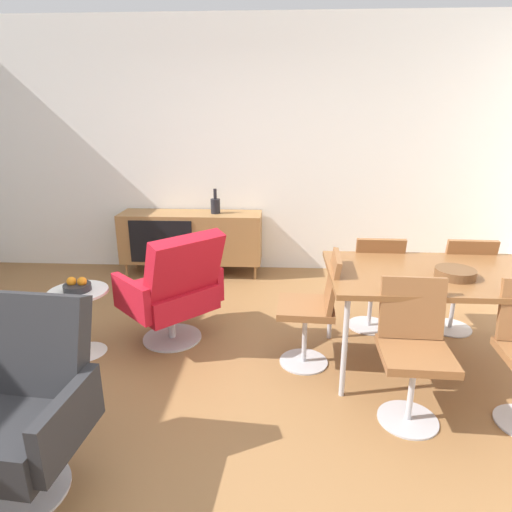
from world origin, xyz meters
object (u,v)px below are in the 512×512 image
(vase_cobalt, at_px, (215,205))
(wooden_bowl_on_table, at_px, (455,273))
(dining_chair_front_left, at_px, (414,347))
(fruit_bowl, at_px, (77,286))
(armchair_black_shell, at_px, (12,403))
(dining_chair_back_left, at_px, (374,279))
(dining_chair_back_right, at_px, (460,280))
(side_table_round, at_px, (81,315))
(sideboard, at_px, (191,237))
(dining_chair_near_window, at_px, (314,305))
(lounge_chair_red, at_px, (174,289))
(dining_table, at_px, (445,278))

(vase_cobalt, xyz_separation_m, wooden_bowl_on_table, (1.89, -1.99, -0.04))
(dining_chair_front_left, relative_size, fruit_bowl, 4.28)
(dining_chair_front_left, height_order, armchair_black_shell, armchair_black_shell)
(dining_chair_back_left, xyz_separation_m, dining_chair_back_right, (0.70, 0.00, 0.00))
(vase_cobalt, relative_size, side_table_round, 0.53)
(fruit_bowl, bearing_deg, dining_chair_back_right, 9.52)
(side_table_round, bearing_deg, armchair_black_shell, -78.71)
(sideboard, xyz_separation_m, dining_chair_back_right, (2.51, -1.33, 0.03))
(dining_chair_near_window, height_order, lounge_chair_red, lounge_chair_red)
(side_table_round, xyz_separation_m, fruit_bowl, (-0.00, 0.00, 0.23))
(dining_chair_near_window, bearing_deg, sideboard, 123.86)
(wooden_bowl_on_table, xyz_separation_m, armchair_black_shell, (-2.42, -1.09, -0.30))
(side_table_round, bearing_deg, dining_chair_back_left, 12.36)
(dining_table, relative_size, side_table_round, 3.08)
(vase_cobalt, distance_m, dining_chair_front_left, 2.90)
(wooden_bowl_on_table, bearing_deg, fruit_bowl, 176.58)
(dining_table, xyz_separation_m, dining_chair_back_right, (0.35, 0.56, -0.23))
(dining_chair_front_left, xyz_separation_m, armchair_black_shell, (-2.05, -0.64, -0.00))
(wooden_bowl_on_table, bearing_deg, dining_chair_back_left, 119.33)
(armchair_black_shell, distance_m, side_table_round, 1.29)
(wooden_bowl_on_table, xyz_separation_m, lounge_chair_red, (-1.99, 0.36, -0.30))
(dining_chair_back_left, bearing_deg, sideboard, 143.66)
(sideboard, relative_size, vase_cobalt, 5.80)
(sideboard, xyz_separation_m, dining_chair_near_window, (1.27, -1.89, 0.03))
(wooden_bowl_on_table, xyz_separation_m, dining_chair_front_left, (-0.37, -0.46, -0.30))
(lounge_chair_red, bearing_deg, dining_table, -7.46)
(armchair_black_shell, relative_size, fruit_bowl, 4.73)
(dining_table, xyz_separation_m, fruit_bowl, (-2.65, 0.06, -0.14))
(dining_chair_near_window, height_order, dining_chair_back_right, same)
(dining_chair_near_window, bearing_deg, vase_cobalt, 117.39)
(armchair_black_shell, bearing_deg, dining_table, 26.52)
(wooden_bowl_on_table, height_order, dining_chair_front_left, dining_chair_front_left)
(sideboard, distance_m, lounge_chair_red, 1.64)
(dining_table, xyz_separation_m, dining_chair_near_window, (-0.89, -0.00, -0.23))
(dining_chair_front_left, height_order, lounge_chair_red, lounge_chair_red)
(armchair_black_shell, bearing_deg, dining_chair_back_left, 40.61)
(wooden_bowl_on_table, relative_size, fruit_bowl, 1.30)
(dining_chair_front_left, xyz_separation_m, side_table_round, (-2.30, 0.61, -0.15))
(dining_chair_back_right, bearing_deg, dining_chair_near_window, -155.57)
(wooden_bowl_on_table, bearing_deg, armchair_black_shell, -155.69)
(dining_chair_front_left, bearing_deg, sideboard, 126.49)
(dining_chair_near_window, xyz_separation_m, lounge_chair_red, (-1.08, 0.26, -0.00))
(sideboard, bearing_deg, dining_chair_back_left, -36.34)
(sideboard, height_order, wooden_bowl_on_table, wooden_bowl_on_table)
(dining_table, height_order, lounge_chair_red, lounge_chair_red)
(wooden_bowl_on_table, bearing_deg, side_table_round, 176.60)
(wooden_bowl_on_table, height_order, fruit_bowl, wooden_bowl_on_table)
(side_table_round, bearing_deg, wooden_bowl_on_table, -3.40)
(side_table_round, bearing_deg, sideboard, 75.00)
(dining_table, bearing_deg, side_table_round, 178.81)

